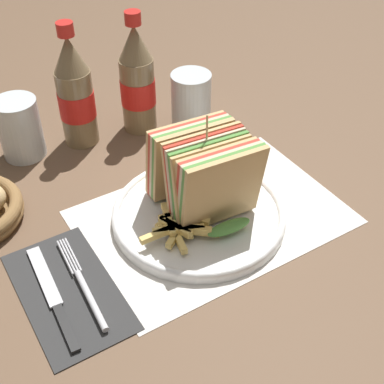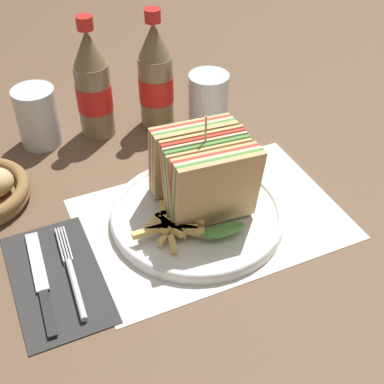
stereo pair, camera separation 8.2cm
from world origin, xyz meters
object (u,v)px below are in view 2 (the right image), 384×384
plate_main (197,214)px  knife (41,282)px  glass_far (38,117)px  fork (73,279)px  glass_near (208,102)px  club_sandwich (204,176)px  coke_bottle_near (93,87)px  coke_bottle_far (156,78)px

plate_main → knife: plate_main is taller
glass_far → fork: bearing=-95.5°
knife → glass_far: size_ratio=1.79×
plate_main → glass_near: bearing=60.9°
plate_main → club_sandwich: 0.07m
plate_main → coke_bottle_near: 0.32m
plate_main → fork: bearing=-167.2°
glass_near → coke_bottle_far: bearing=150.5°
fork → knife: fork is taller
fork → knife: bearing=163.3°
club_sandwich → knife: (-0.26, -0.03, -0.07)m
coke_bottle_far → glass_far: 0.22m
coke_bottle_near → knife: bearing=-118.6°
coke_bottle_near → glass_far: (-0.10, 0.01, -0.04)m
club_sandwich → coke_bottle_far: bearing=83.4°
fork → glass_far: bearing=87.9°
plate_main → glass_near: (0.13, 0.23, 0.04)m
club_sandwich → knife: bearing=-172.5°
coke_bottle_near → plate_main: bearing=-76.9°
glass_far → coke_bottle_far: bearing=-7.7°
coke_bottle_near → glass_far: 0.11m
club_sandwich → fork: size_ratio=0.93×
club_sandwich → knife: 0.27m
plate_main → fork: (-0.21, -0.05, -0.00)m
club_sandwich → coke_bottle_near: size_ratio=0.74×
fork → coke_bottle_far: 0.42m
fork → coke_bottle_near: bearing=71.5°
club_sandwich → coke_bottle_near: 0.31m
coke_bottle_far → coke_bottle_near: bearing=171.7°
plate_main → club_sandwich: bearing=11.4°
knife → glass_far: glass_far is taller
club_sandwich → coke_bottle_far: size_ratio=0.74×
fork → knife: (-0.04, 0.01, -0.00)m
club_sandwich → fork: club_sandwich is taller
coke_bottle_far → fork: bearing=-127.5°
club_sandwich → glass_near: (0.12, 0.23, -0.03)m
coke_bottle_near → coke_bottle_far: (0.11, -0.02, 0.00)m
coke_bottle_near → fork: bearing=-111.9°
coke_bottle_near → glass_far: size_ratio=2.09×
glass_near → glass_far: bearing=165.7°
coke_bottle_near → coke_bottle_far: size_ratio=1.00×
plate_main → glass_near: glass_near is taller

